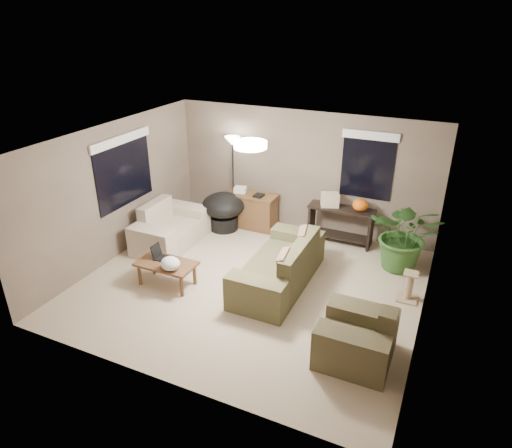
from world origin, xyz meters
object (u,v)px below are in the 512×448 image
at_px(main_sofa, 281,269).
at_px(coffee_table, 166,266).
at_px(armchair, 357,339).
at_px(desk, 251,210).
at_px(loveseat, 169,230).
at_px(papasan_chair, 224,209).
at_px(console_table, 341,222).
at_px(houseplant, 405,242).
at_px(cat_scratching_post, 409,288).
at_px(floor_lamp, 233,152).

xyz_separation_m(main_sofa, coffee_table, (-1.75, -0.82, 0.06)).
bearing_deg(armchair, desk, 134.13).
xyz_separation_m(loveseat, desk, (1.14, 1.40, 0.08)).
bearing_deg(armchair, papasan_chair, 141.63).
bearing_deg(main_sofa, desk, 127.63).
relative_size(desk, console_table, 0.85).
distance_m(armchair, coffee_table, 3.38).
relative_size(main_sofa, console_table, 1.69).
distance_m(houseplant, cat_scratching_post, 1.06).
bearing_deg(armchair, houseplant, 85.84).
bearing_deg(loveseat, papasan_chair, 57.98).
relative_size(main_sofa, houseplant, 1.63).
bearing_deg(console_table, coffee_table, -129.25).
bearing_deg(armchair, floor_lamp, 137.49).
relative_size(papasan_chair, houseplant, 0.85).
xyz_separation_m(loveseat, cat_scratching_post, (4.61, -0.04, -0.08)).
distance_m(desk, console_table, 1.93).
distance_m(floor_lamp, houseplant, 3.86).
distance_m(papasan_chair, floor_lamp, 1.21).
bearing_deg(main_sofa, coffee_table, -154.97).
height_order(desk, floor_lamp, floor_lamp).
bearing_deg(loveseat, main_sofa, -10.12).
bearing_deg(armchair, console_table, 109.03).
xyz_separation_m(coffee_table, desk, (0.32, 2.67, 0.02)).
distance_m(armchair, cat_scratching_post, 1.75).
height_order(coffee_table, houseplant, houseplant).
distance_m(coffee_table, houseplant, 4.19).
height_order(armchair, console_table, armchair).
height_order(console_table, cat_scratching_post, console_table).
height_order(loveseat, floor_lamp, floor_lamp).
height_order(desk, cat_scratching_post, desk).
bearing_deg(console_table, floor_lamp, -179.72).
xyz_separation_m(armchair, papasan_chair, (-3.51, 2.78, 0.17)).
bearing_deg(coffee_table, cat_scratching_post, 18.06).
bearing_deg(floor_lamp, console_table, 0.28).
relative_size(main_sofa, loveseat, 1.37).
bearing_deg(coffee_table, console_table, 50.75).
xyz_separation_m(coffee_table, floor_lamp, (-0.13, 2.74, 1.24)).
xyz_separation_m(coffee_table, papasan_chair, (-0.16, 2.33, 0.11)).
bearing_deg(desk, loveseat, -129.16).
xyz_separation_m(main_sofa, desk, (-1.43, 1.85, 0.08)).
bearing_deg(main_sofa, loveseat, 169.88).
height_order(papasan_chair, cat_scratching_post, papasan_chair).
bearing_deg(houseplant, desk, 172.05).
bearing_deg(cat_scratching_post, console_table, 135.58).
bearing_deg(console_table, houseplant, -22.17).
height_order(console_table, houseplant, houseplant).
bearing_deg(desk, cat_scratching_post, -22.47).
xyz_separation_m(papasan_chair, houseplant, (3.70, -0.11, 0.06)).
height_order(armchair, floor_lamp, floor_lamp).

